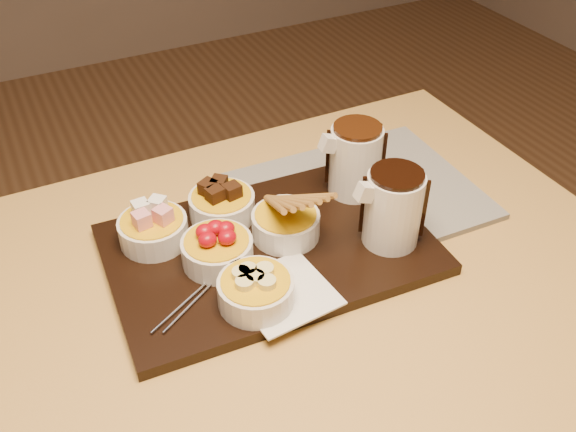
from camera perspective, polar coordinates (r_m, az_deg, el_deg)
name	(u,v)px	position (r m, az deg, el deg)	size (l,w,h in m)	color
dining_table	(237,356)	(0.94, -4.55, -12.31)	(1.20, 0.80, 0.75)	tan
serving_board	(270,249)	(0.94, -1.64, -2.95)	(0.46, 0.30, 0.02)	black
napkin	(284,293)	(0.86, -0.33, -6.83)	(0.12, 0.12, 0.00)	white
bowl_marshmallows	(153,231)	(0.95, -11.87, -1.29)	(0.10, 0.10, 0.04)	silver
bowl_cake	(222,206)	(0.98, -5.87, 0.87)	(0.10, 0.10, 0.04)	silver
bowl_strawberries	(217,251)	(0.90, -6.29, -3.15)	(0.10, 0.10, 0.04)	silver
bowl_biscotti	(286,225)	(0.93, -0.21, -0.81)	(0.10, 0.10, 0.04)	silver
bowl_bananas	(256,292)	(0.83, -2.87, -6.77)	(0.10, 0.10, 0.04)	silver
pitcher_dark_chocolate	(393,209)	(0.92, 9.32, 0.61)	(0.08, 0.08, 0.11)	silver
pitcher_milk_chocolate	(355,161)	(1.01, 6.00, 4.90)	(0.08, 0.08, 0.11)	silver
fondue_skewers	(217,273)	(0.89, -6.31, -5.05)	(0.26, 0.03, 0.01)	silver
newspaper	(359,195)	(1.05, 6.34, 1.83)	(0.37, 0.30, 0.01)	beige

